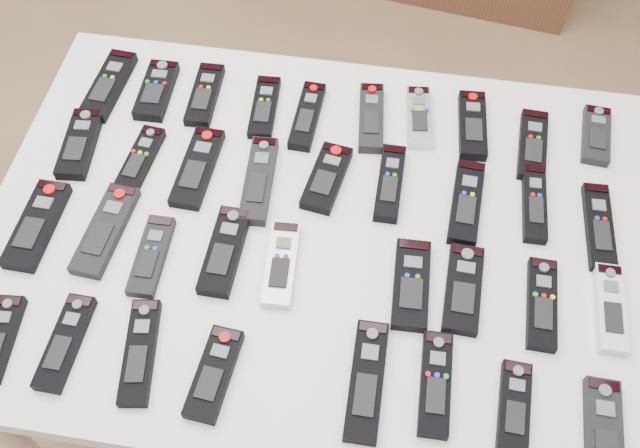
# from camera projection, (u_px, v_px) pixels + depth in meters

# --- Properties ---
(ground) EXTENTS (4.00, 4.00, 0.00)m
(ground) POSITION_uv_depth(u_px,v_px,m) (283.00, 366.00, 2.00)
(ground) COLOR #866044
(ground) RESTS_ON ground
(table) EXTENTS (1.25, 0.88, 0.78)m
(table) POSITION_uv_depth(u_px,v_px,m) (320.00, 246.00, 1.37)
(table) COLOR white
(table) RESTS_ON ground
(remote_0) EXTENTS (0.07, 0.19, 0.02)m
(remote_0) POSITION_uv_depth(u_px,v_px,m) (109.00, 85.00, 1.50)
(remote_0) COLOR black
(remote_0) RESTS_ON table
(remote_1) EXTENTS (0.07, 0.16, 0.02)m
(remote_1) POSITION_uv_depth(u_px,v_px,m) (156.00, 90.00, 1.50)
(remote_1) COLOR black
(remote_1) RESTS_ON table
(remote_2) EXTENTS (0.06, 0.17, 0.02)m
(remote_2) POSITION_uv_depth(u_px,v_px,m) (205.00, 95.00, 1.49)
(remote_2) COLOR black
(remote_2) RESTS_ON table
(remote_3) EXTENTS (0.06, 0.16, 0.02)m
(remote_3) POSITION_uv_depth(u_px,v_px,m) (264.00, 107.00, 1.47)
(remote_3) COLOR black
(remote_3) RESTS_ON table
(remote_4) EXTENTS (0.05, 0.17, 0.02)m
(remote_4) POSITION_uv_depth(u_px,v_px,m) (307.00, 116.00, 1.46)
(remote_4) COLOR black
(remote_4) RESTS_ON table
(remote_5) EXTENTS (0.07, 0.18, 0.02)m
(remote_5) POSITION_uv_depth(u_px,v_px,m) (371.00, 118.00, 1.45)
(remote_5) COLOR black
(remote_5) RESTS_ON table
(remote_6) EXTENTS (0.07, 0.16, 0.02)m
(remote_6) POSITION_uv_depth(u_px,v_px,m) (419.00, 117.00, 1.45)
(remote_6) COLOR #B7B7BC
(remote_6) RESTS_ON table
(remote_7) EXTENTS (0.06, 0.17, 0.02)m
(remote_7) POSITION_uv_depth(u_px,v_px,m) (472.00, 125.00, 1.44)
(remote_7) COLOR black
(remote_7) RESTS_ON table
(remote_8) EXTENTS (0.06, 0.17, 0.02)m
(remote_8) POSITION_uv_depth(u_px,v_px,m) (533.00, 145.00, 1.42)
(remote_8) COLOR black
(remote_8) RESTS_ON table
(remote_9) EXTENTS (0.06, 0.15, 0.02)m
(remote_9) POSITION_uv_depth(u_px,v_px,m) (596.00, 135.00, 1.43)
(remote_9) COLOR black
(remote_9) RESTS_ON table
(remote_10) EXTENTS (0.07, 0.17, 0.02)m
(remote_10) POSITION_uv_depth(u_px,v_px,m) (80.00, 144.00, 1.42)
(remote_10) COLOR black
(remote_10) RESTS_ON table
(remote_11) EXTENTS (0.06, 0.17, 0.02)m
(remote_11) POSITION_uv_depth(u_px,v_px,m) (140.00, 160.00, 1.39)
(remote_11) COLOR black
(remote_11) RESTS_ON table
(remote_12) EXTENTS (0.07, 0.19, 0.02)m
(remote_12) POSITION_uv_depth(u_px,v_px,m) (198.00, 168.00, 1.39)
(remote_12) COLOR black
(remote_12) RESTS_ON table
(remote_13) EXTENTS (0.06, 0.20, 0.02)m
(remote_13) POSITION_uv_depth(u_px,v_px,m) (259.00, 180.00, 1.37)
(remote_13) COLOR black
(remote_13) RESTS_ON table
(remote_14) EXTENTS (0.08, 0.16, 0.02)m
(remote_14) POSITION_uv_depth(u_px,v_px,m) (327.00, 178.00, 1.37)
(remote_14) COLOR black
(remote_14) RESTS_ON table
(remote_15) EXTENTS (0.05, 0.17, 0.02)m
(remote_15) POSITION_uv_depth(u_px,v_px,m) (390.00, 183.00, 1.36)
(remote_15) COLOR black
(remote_15) RESTS_ON table
(remote_16) EXTENTS (0.06, 0.19, 0.02)m
(remote_16) POSITION_uv_depth(u_px,v_px,m) (466.00, 203.00, 1.34)
(remote_16) COLOR black
(remote_16) RESTS_ON table
(remote_17) EXTENTS (0.04, 0.17, 0.02)m
(remote_17) POSITION_uv_depth(u_px,v_px,m) (534.00, 203.00, 1.34)
(remote_17) COLOR black
(remote_17) RESTS_ON table
(remote_18) EXTENTS (0.05, 0.19, 0.02)m
(remote_18) POSITION_uv_depth(u_px,v_px,m) (599.00, 227.00, 1.31)
(remote_18) COLOR black
(remote_18) RESTS_ON table
(remote_19) EXTENTS (0.07, 0.19, 0.02)m
(remote_19) POSITION_uv_depth(u_px,v_px,m) (37.00, 225.00, 1.31)
(remote_19) COLOR black
(remote_19) RESTS_ON table
(remote_20) EXTENTS (0.07, 0.20, 0.02)m
(remote_20) POSITION_uv_depth(u_px,v_px,m) (106.00, 230.00, 1.30)
(remote_20) COLOR black
(remote_20) RESTS_ON table
(remote_21) EXTENTS (0.05, 0.16, 0.02)m
(remote_21) POSITION_uv_depth(u_px,v_px,m) (151.00, 256.00, 1.28)
(remote_21) COLOR black
(remote_21) RESTS_ON table
(remote_22) EXTENTS (0.06, 0.18, 0.02)m
(remote_22) POSITION_uv_depth(u_px,v_px,m) (225.00, 251.00, 1.28)
(remote_22) COLOR black
(remote_22) RESTS_ON table
(remote_23) EXTENTS (0.06, 0.17, 0.02)m
(remote_23) POSITION_uv_depth(u_px,v_px,m) (281.00, 264.00, 1.27)
(remote_23) COLOR #B7B7BC
(remote_23) RESTS_ON table
(remote_24) EXTENTS (0.07, 0.17, 0.02)m
(remote_24) POSITION_uv_depth(u_px,v_px,m) (411.00, 284.00, 1.24)
(remote_24) COLOR black
(remote_24) RESTS_ON table
(remote_25) EXTENTS (0.07, 0.17, 0.02)m
(remote_25) POSITION_uv_depth(u_px,v_px,m) (463.00, 289.00, 1.24)
(remote_25) COLOR black
(remote_25) RESTS_ON table
(remote_26) EXTENTS (0.05, 0.17, 0.02)m
(remote_26) POSITION_uv_depth(u_px,v_px,m) (542.00, 304.00, 1.22)
(remote_26) COLOR black
(remote_26) RESTS_ON table
(remote_27) EXTENTS (0.05, 0.17, 0.02)m
(remote_27) POSITION_uv_depth(u_px,v_px,m) (610.00, 308.00, 1.22)
(remote_27) COLOR silver
(remote_27) RESTS_ON table
(remote_28) EXTENTS (0.06, 0.16, 0.02)m
(remote_28) POSITION_uv_depth(u_px,v_px,m) (0.00, 338.00, 1.19)
(remote_28) COLOR black
(remote_28) RESTS_ON table
(remote_29) EXTENTS (0.05, 0.17, 0.02)m
(remote_29) POSITION_uv_depth(u_px,v_px,m) (65.00, 342.00, 1.18)
(remote_29) COLOR black
(remote_29) RESTS_ON table
(remote_30) EXTENTS (0.08, 0.19, 0.02)m
(remote_30) POSITION_uv_depth(u_px,v_px,m) (140.00, 352.00, 1.17)
(remote_30) COLOR black
(remote_30) RESTS_ON table
(remote_31) EXTENTS (0.07, 0.16, 0.02)m
(remote_31) POSITION_uv_depth(u_px,v_px,m) (214.00, 374.00, 1.15)
(remote_31) COLOR black
(remote_31) RESTS_ON table
(remote_32) EXTENTS (0.05, 0.20, 0.02)m
(remote_32) POSITION_uv_depth(u_px,v_px,m) (367.00, 381.00, 1.15)
(remote_32) COLOR black
(remote_32) RESTS_ON table
(remote_33) EXTENTS (0.05, 0.17, 0.02)m
(remote_33) POSITION_uv_depth(u_px,v_px,m) (435.00, 384.00, 1.14)
(remote_33) COLOR black
(remote_33) RESTS_ON table
(remote_34) EXTENTS (0.05, 0.15, 0.02)m
(remote_34) POSITION_uv_depth(u_px,v_px,m) (514.00, 407.00, 1.12)
(remote_34) COLOR black
(remote_34) RESTS_ON table
(remote_35) EXTENTS (0.06, 0.18, 0.02)m
(remote_35) POSITION_uv_depth(u_px,v_px,m) (604.00, 436.00, 1.10)
(remote_35) COLOR black
(remote_35) RESTS_ON table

